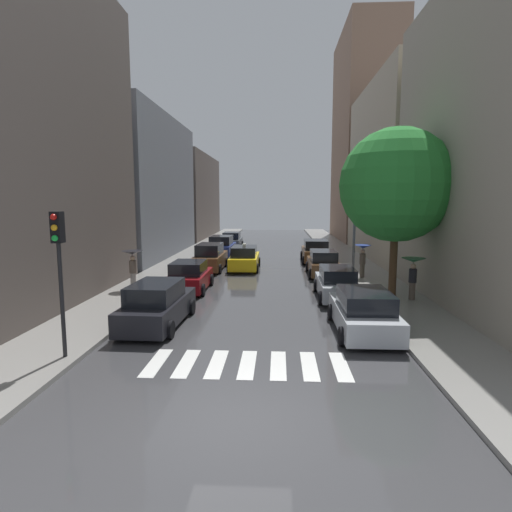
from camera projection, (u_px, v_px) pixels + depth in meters
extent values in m
cube|color=#3C3C3E|center=(267.00, 262.00, 33.01)|extent=(28.00, 72.00, 0.04)
cube|color=gray|center=(185.00, 260.00, 33.34)|extent=(3.00, 72.00, 0.15)
cube|color=gray|center=(351.00, 261.00, 32.65)|extent=(3.00, 72.00, 0.15)
cube|color=silver|center=(157.00, 363.00, 12.50)|extent=(0.45, 2.20, 0.01)
cube|color=silver|center=(187.00, 363.00, 12.46)|extent=(0.45, 2.20, 0.01)
cube|color=silver|center=(217.00, 364.00, 12.41)|extent=(0.45, 2.20, 0.01)
cube|color=silver|center=(248.00, 364.00, 12.36)|extent=(0.45, 2.20, 0.01)
cube|color=silver|center=(278.00, 365.00, 12.31)|extent=(0.45, 2.20, 0.01)
cube|color=silver|center=(309.00, 366.00, 12.26)|extent=(0.45, 2.20, 0.01)
cube|color=silver|center=(341.00, 366.00, 12.22)|extent=(0.45, 2.20, 0.01)
cube|color=slate|center=(138.00, 188.00, 35.64)|extent=(6.00, 17.28, 11.65)
cube|color=#564C47|center=(186.00, 197.00, 54.37)|extent=(6.00, 18.06, 10.41)
cube|color=#B2A38C|center=(404.00, 172.00, 34.39)|extent=(6.00, 16.75, 14.04)
cube|color=#8C6B56|center=(365.00, 139.00, 50.19)|extent=(6.00, 14.40, 24.07)
cube|color=black|center=(158.00, 310.00, 16.22)|extent=(1.98, 4.81, 0.84)
cube|color=black|center=(155.00, 292.00, 15.89)|extent=(1.69, 2.67, 0.69)
cylinder|color=black|center=(149.00, 306.00, 17.88)|extent=(0.24, 0.65, 0.64)
cylinder|color=black|center=(191.00, 307.00, 17.73)|extent=(0.24, 0.65, 0.64)
cylinder|color=black|center=(119.00, 328.00, 14.79)|extent=(0.24, 0.65, 0.64)
cylinder|color=black|center=(170.00, 330.00, 14.63)|extent=(0.24, 0.65, 0.64)
cube|color=maroon|center=(190.00, 280.00, 22.47)|extent=(1.85, 4.14, 0.77)
cube|color=black|center=(189.00, 268.00, 22.18)|extent=(1.63, 2.28, 0.63)
cylinder|color=black|center=(179.00, 280.00, 23.91)|extent=(0.22, 0.64, 0.64)
cylinder|color=black|center=(211.00, 280.00, 23.81)|extent=(0.22, 0.64, 0.64)
cylinder|color=black|center=(166.00, 290.00, 21.20)|extent=(0.22, 0.64, 0.64)
cylinder|color=black|center=(202.00, 290.00, 21.10)|extent=(0.22, 0.64, 0.64)
cube|color=brown|center=(210.00, 261.00, 29.14)|extent=(1.82, 4.82, 0.91)
cube|color=black|center=(210.00, 249.00, 28.80)|extent=(1.58, 2.66, 0.74)
cylinder|color=black|center=(202.00, 262.00, 30.81)|extent=(0.23, 0.64, 0.64)
cylinder|color=black|center=(226.00, 262.00, 30.69)|extent=(0.23, 0.64, 0.64)
cylinder|color=black|center=(193.00, 269.00, 27.68)|extent=(0.23, 0.64, 0.64)
cylinder|color=black|center=(220.00, 269.00, 27.56)|extent=(0.23, 0.64, 0.64)
cube|color=navy|center=(222.00, 250.00, 35.79)|extent=(2.04, 4.51, 0.90)
cube|color=black|center=(221.00, 240.00, 35.46)|extent=(1.75, 2.50, 0.74)
cylinder|color=black|center=(214.00, 251.00, 37.36)|extent=(0.24, 0.65, 0.64)
cylinder|color=black|center=(235.00, 251.00, 37.20)|extent=(0.24, 0.65, 0.64)
cylinder|color=black|center=(207.00, 255.00, 34.46)|extent=(0.24, 0.65, 0.64)
cylinder|color=black|center=(231.00, 256.00, 34.30)|extent=(0.24, 0.65, 0.64)
cube|color=#474C51|center=(232.00, 243.00, 42.21)|extent=(1.80, 4.04, 0.80)
cube|color=black|center=(232.00, 236.00, 41.91)|extent=(1.58, 2.23, 0.65)
cylinder|color=black|center=(225.00, 244.00, 43.61)|extent=(0.22, 0.64, 0.64)
cylinder|color=black|center=(242.00, 244.00, 43.51)|extent=(0.22, 0.64, 0.64)
cylinder|color=black|center=(221.00, 247.00, 40.97)|extent=(0.22, 0.64, 0.64)
cylinder|color=black|center=(240.00, 247.00, 40.87)|extent=(0.22, 0.64, 0.64)
cube|color=#B2B7BF|center=(363.00, 317.00, 15.36)|extent=(1.93, 4.64, 0.77)
cube|color=black|center=(365.00, 300.00, 15.04)|extent=(1.70, 2.55, 0.63)
cylinder|color=black|center=(331.00, 312.00, 16.96)|extent=(0.22, 0.64, 0.64)
cylinder|color=black|center=(380.00, 313.00, 16.86)|extent=(0.22, 0.64, 0.64)
cylinder|color=black|center=(343.00, 336.00, 13.93)|extent=(0.22, 0.64, 0.64)
cylinder|color=black|center=(402.00, 337.00, 13.83)|extent=(0.22, 0.64, 0.64)
cube|color=#B2B7BF|center=(336.00, 287.00, 20.73)|extent=(1.78, 4.44, 0.76)
cube|color=black|center=(337.00, 274.00, 20.42)|extent=(1.55, 2.44, 0.62)
cylinder|color=black|center=(316.00, 285.00, 22.26)|extent=(0.22, 0.64, 0.64)
cylinder|color=black|center=(350.00, 286.00, 22.15)|extent=(0.22, 0.64, 0.64)
cylinder|color=black|center=(321.00, 298.00, 19.37)|extent=(0.22, 0.64, 0.64)
cylinder|color=black|center=(360.00, 299.00, 19.26)|extent=(0.22, 0.64, 0.64)
cube|color=brown|center=(323.00, 266.00, 27.12)|extent=(1.79, 4.51, 0.79)
cube|color=black|center=(323.00, 256.00, 26.81)|extent=(1.57, 2.48, 0.64)
cylinder|color=black|center=(308.00, 266.00, 28.68)|extent=(0.22, 0.64, 0.64)
cylinder|color=black|center=(334.00, 267.00, 28.58)|extent=(0.22, 0.64, 0.64)
cylinder|color=black|center=(311.00, 274.00, 25.74)|extent=(0.22, 0.64, 0.64)
cylinder|color=black|center=(340.00, 274.00, 25.64)|extent=(0.22, 0.64, 0.64)
cube|color=brown|center=(315.00, 254.00, 32.94)|extent=(1.97, 4.58, 0.86)
cube|color=black|center=(316.00, 244.00, 32.61)|extent=(1.73, 2.52, 0.70)
cylinder|color=black|center=(302.00, 255.00, 34.52)|extent=(0.22, 0.64, 0.64)
cylinder|color=black|center=(326.00, 255.00, 34.41)|extent=(0.22, 0.64, 0.64)
cylinder|color=black|center=(304.00, 260.00, 31.54)|extent=(0.22, 0.64, 0.64)
cylinder|color=black|center=(330.00, 261.00, 31.42)|extent=(0.22, 0.64, 0.64)
cube|color=yellow|center=(245.00, 261.00, 29.37)|extent=(1.87, 4.55, 0.80)
cube|color=black|center=(244.00, 251.00, 29.05)|extent=(1.64, 2.50, 0.65)
cube|color=#F2EDCC|center=(244.00, 245.00, 28.99)|extent=(0.20, 0.36, 0.18)
cylinder|color=black|center=(233.00, 262.00, 30.93)|extent=(0.22, 0.64, 0.64)
cylinder|color=black|center=(259.00, 262.00, 30.84)|extent=(0.22, 0.64, 0.64)
cylinder|color=black|center=(229.00, 268.00, 27.96)|extent=(0.22, 0.64, 0.64)
cylinder|color=black|center=(257.00, 268.00, 27.87)|extent=(0.22, 0.64, 0.64)
cylinder|color=brown|center=(362.00, 271.00, 25.53)|extent=(0.28, 0.28, 0.81)
cylinder|color=brown|center=(363.00, 259.00, 25.44)|extent=(0.36, 0.36, 0.64)
sphere|color=tan|center=(363.00, 251.00, 25.38)|extent=(0.25, 0.25, 0.25)
cone|color=navy|center=(363.00, 247.00, 25.34)|extent=(0.99, 0.99, 0.20)
cylinder|color=#333338|center=(363.00, 253.00, 25.39)|extent=(0.02, 0.02, 0.73)
cylinder|color=brown|center=(412.00, 291.00, 19.80)|extent=(0.28, 0.28, 0.81)
cylinder|color=black|center=(413.00, 276.00, 19.71)|extent=(0.36, 0.36, 0.64)
sphere|color=tan|center=(413.00, 266.00, 19.65)|extent=(0.25, 0.25, 0.25)
cone|color=#19723F|center=(414.00, 260.00, 19.61)|extent=(1.09, 1.09, 0.20)
cylinder|color=#333338|center=(413.00, 268.00, 19.66)|extent=(0.02, 0.02, 0.74)
cylinder|color=gray|center=(133.00, 281.00, 22.23)|extent=(0.28, 0.28, 0.83)
cylinder|color=brown|center=(133.00, 267.00, 22.13)|extent=(0.36, 0.36, 0.66)
sphere|color=tan|center=(132.00, 258.00, 22.07)|extent=(0.26, 0.26, 0.26)
cone|color=black|center=(132.00, 253.00, 22.04)|extent=(1.11, 1.11, 0.20)
cylinder|color=#333338|center=(132.00, 260.00, 22.09)|extent=(0.02, 0.02, 0.75)
cylinder|color=#513823|center=(393.00, 266.00, 20.05)|extent=(0.36, 0.36, 3.08)
sphere|color=#298332|center=(396.00, 185.00, 19.55)|extent=(5.27, 5.27, 5.27)
cylinder|color=black|center=(62.00, 301.00, 12.39)|extent=(0.12, 0.12, 3.40)
cube|color=black|center=(57.00, 227.00, 12.11)|extent=(0.30, 0.30, 0.90)
sphere|color=red|center=(53.00, 217.00, 11.89)|extent=(0.18, 0.18, 0.18)
sphere|color=#F2A519|center=(54.00, 228.00, 11.93)|extent=(0.18, 0.18, 0.18)
sphere|color=green|center=(55.00, 238.00, 11.97)|extent=(0.18, 0.18, 0.18)
cylinder|color=#595B60|center=(354.00, 225.00, 26.11)|extent=(0.16, 0.16, 6.24)
ellipsoid|color=beige|center=(356.00, 171.00, 25.69)|extent=(0.60, 0.28, 0.24)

